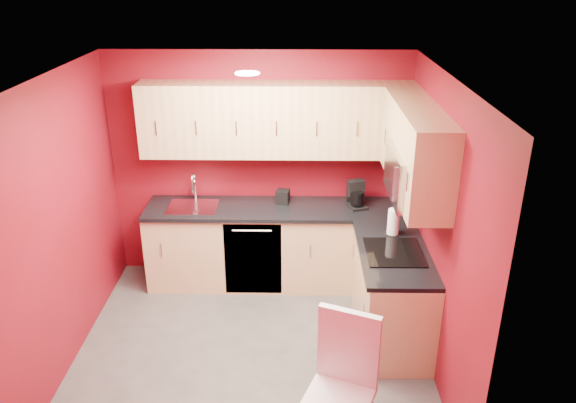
{
  "coord_description": "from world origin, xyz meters",
  "views": [
    {
      "loc": [
        0.4,
        -4.25,
        3.33
      ],
      "look_at": [
        0.32,
        0.55,
        1.25
      ],
      "focal_mm": 35.0,
      "sensor_mm": 36.0,
      "label": 1
    }
  ],
  "objects_px": {
    "paper_towel": "(393,222)",
    "microwave": "(414,174)",
    "sink": "(193,203)",
    "coffee_maker": "(358,195)",
    "dining_chair": "(338,394)",
    "napkin_holder": "(283,197)"
  },
  "relations": [
    {
      "from": "sink",
      "to": "napkin_holder",
      "type": "distance_m",
      "value": 0.96
    },
    {
      "from": "paper_towel",
      "to": "dining_chair",
      "type": "relative_size",
      "value": 0.23
    },
    {
      "from": "sink",
      "to": "coffee_maker",
      "type": "height_order",
      "value": "sink"
    },
    {
      "from": "microwave",
      "to": "paper_towel",
      "type": "distance_m",
      "value": 0.73
    },
    {
      "from": "sink",
      "to": "coffee_maker",
      "type": "xyz_separation_m",
      "value": [
        1.75,
        -0.01,
        0.11
      ]
    },
    {
      "from": "microwave",
      "to": "paper_towel",
      "type": "height_order",
      "value": "microwave"
    },
    {
      "from": "coffee_maker",
      "to": "sink",
      "type": "bearing_deg",
      "value": 162.59
    },
    {
      "from": "dining_chair",
      "to": "napkin_holder",
      "type": "bearing_deg",
      "value": 122.16
    },
    {
      "from": "sink",
      "to": "dining_chair",
      "type": "bearing_deg",
      "value": -59.77
    },
    {
      "from": "paper_towel",
      "to": "dining_chair",
      "type": "height_order",
      "value": "paper_towel"
    },
    {
      "from": "microwave",
      "to": "napkin_holder",
      "type": "distance_m",
      "value": 1.73
    },
    {
      "from": "microwave",
      "to": "coffee_maker",
      "type": "relative_size",
      "value": 2.65
    },
    {
      "from": "coffee_maker",
      "to": "dining_chair",
      "type": "relative_size",
      "value": 0.26
    },
    {
      "from": "sink",
      "to": "dining_chair",
      "type": "height_order",
      "value": "sink"
    },
    {
      "from": "sink",
      "to": "dining_chair",
      "type": "relative_size",
      "value": 0.47
    },
    {
      "from": "paper_towel",
      "to": "microwave",
      "type": "bearing_deg",
      "value": -79.23
    },
    {
      "from": "sink",
      "to": "paper_towel",
      "type": "bearing_deg",
      "value": -17.4
    },
    {
      "from": "sink",
      "to": "napkin_holder",
      "type": "relative_size",
      "value": 3.63
    },
    {
      "from": "dining_chair",
      "to": "paper_towel",
      "type": "bearing_deg",
      "value": 92.7
    },
    {
      "from": "coffee_maker",
      "to": "napkin_holder",
      "type": "distance_m",
      "value": 0.8
    },
    {
      "from": "microwave",
      "to": "sink",
      "type": "bearing_deg",
      "value": 154.4
    },
    {
      "from": "sink",
      "to": "paper_towel",
      "type": "height_order",
      "value": "sink"
    }
  ]
}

